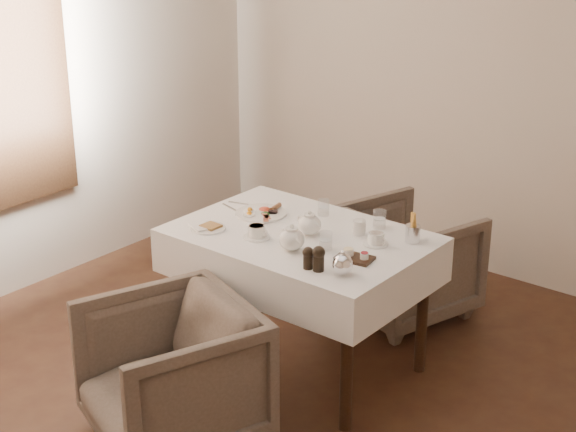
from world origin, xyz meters
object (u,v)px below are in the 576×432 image
Objects in this scene: teapot_centre at (310,223)px; table at (300,255)px; breakfast_plate at (262,212)px; armchair_far at (403,262)px; armchair_near at (171,374)px.

table is at bearing -153.79° from teapot_centre.
teapot_centre is at bearing 3.31° from breakfast_plate.
armchair_far is 4.45× the size of teapot_centre.
breakfast_plate is at bearing 126.55° from armchair_near.
armchair_far is at bearing 82.85° from table.
breakfast_plate is (-0.33, 0.09, 0.13)m from table.
armchair_far is (0.15, 1.75, -0.00)m from armchair_near.
armchair_near is 1.11m from breakfast_plate.
armchair_near reaches higher than armchair_far.
teapot_centre reaches higher than armchair_near.
breakfast_plate is at bearing 177.73° from teapot_centre.
armchair_near is 2.65× the size of breakfast_plate.
teapot_centre is (0.38, -0.07, 0.06)m from breakfast_plate.
teapot_centre reaches higher than armchair_far.
teapot_centre is (0.05, 0.01, 0.18)m from table.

